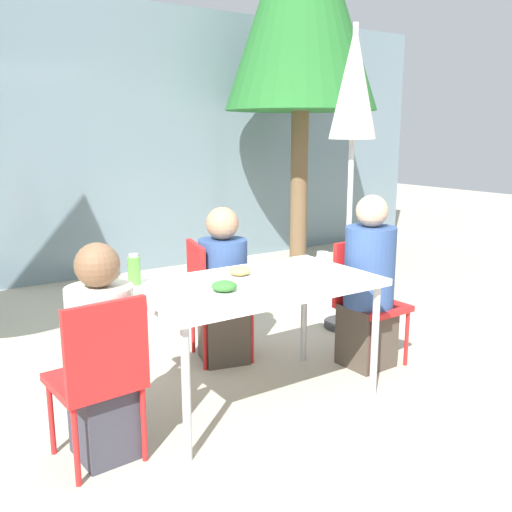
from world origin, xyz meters
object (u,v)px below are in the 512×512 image
Objects in this scene: person_far at (223,290)px; drinking_cup at (323,258)px; person_right at (369,287)px; chair_far at (210,292)px; chair_right at (365,293)px; closed_umbrella at (353,99)px; person_left at (103,358)px; salad_bowl at (305,280)px; chair_left at (100,370)px; bottle at (134,270)px.

drinking_cup is (0.44, -0.54, 0.27)m from person_far.
person_right is 1.40× the size of chair_far.
closed_umbrella is at bearing -124.56° from chair_right.
drinking_cup is at bearing 2.62° from person_left.
chair_right is 1.09m from chair_far.
person_far is (1.11, 0.72, 0.00)m from person_left.
person_right is 1.08× the size of person_far.
person_right reaches higher than chair_far.
drinking_cup is at bearing -1.87° from chair_right.
chair_far is 1.00m from salad_bowl.
closed_umbrella is at bearing 14.22° from person_left.
chair_left is 1.00× the size of chair_right.
salad_bowl is (-0.42, -0.34, -0.01)m from drinking_cup.
chair_right is 0.36× the size of closed_umbrella.
closed_umbrella is at bearing 105.77° from person_far.
bottle is 1.03× the size of salad_bowl.
chair_left is 0.36× the size of closed_umbrella.
salad_bowl is (0.80, -0.55, -0.05)m from bottle.
closed_umbrella reaches higher than chair_right.
drinking_cup is at bearing 52.71° from person_far.
person_left is 1.90m from person_right.
chair_right is at bearing 70.78° from person_far.
drinking_cup is at bearing 53.36° from chair_far.
person_right is 0.43m from drinking_cup.
chair_left is 10.16× the size of drinking_cup.
chair_far is 0.85m from drinking_cup.
closed_umbrella reaches higher than salad_bowl.
person_far is at bearing 30.94° from chair_left.
chair_right and chair_far have the same top height.
drinking_cup is at bearing 5.39° from chair_left.
bottle is at bearing -52.85° from person_far.
chair_far is 10.16× the size of drinking_cup.
person_left reaches higher than chair_right.
closed_umbrella is at bearing 37.92° from salad_bowl.
salad_bowl is at bearing -12.01° from person_left.
person_left is at bearing -173.33° from drinking_cup.
person_right is (-0.05, -0.08, 0.07)m from chair_right.
chair_right is at bearing 22.71° from salad_bowl.
person_right reaches higher than chair_left.
chair_right is at bearing -7.35° from bottle.
drinking_cup is (0.50, -0.61, 0.30)m from chair_far.
chair_left is 1.00× the size of chair_far.
chair_left is at bearing 5.64° from chair_right.
person_far is at bearing -178.05° from closed_umbrella.
person_right is at bearing 1.35° from chair_left.
chair_right is at bearing 69.69° from chair_far.
chair_left is 2.01m from chair_right.
drinking_cup is 0.54m from salad_bowl.
person_right is 14.21× the size of drinking_cup.
chair_right reaches higher than salad_bowl.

